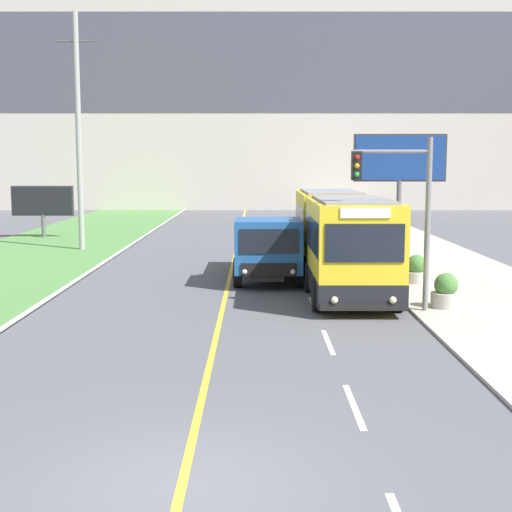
{
  "coord_description": "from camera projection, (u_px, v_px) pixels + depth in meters",
  "views": [
    {
      "loc": [
        1.0,
        -9.06,
        4.3
      ],
      "look_at": [
        1.1,
        13.2,
        1.4
      ],
      "focal_mm": 50.0,
      "sensor_mm": 36.0,
      "label": 1
    }
  ],
  "objects": [
    {
      "name": "planter_round_near",
      "position": [
        442.0,
        292.0,
        20.98
      ],
      "size": [
        0.87,
        0.87,
        1.02
      ],
      "color": "#B7B2A8",
      "rests_on": "sidewalk_right"
    },
    {
      "name": "car_distant",
      "position": [
        307.0,
        224.0,
        43.03
      ],
      "size": [
        1.8,
        4.3,
        1.45
      ],
      "color": "silver",
      "rests_on": "ground_plane"
    },
    {
      "name": "apartment_block_background",
      "position": [
        242.0,
        75.0,
        68.27
      ],
      "size": [
        80.0,
        8.04,
        25.39
      ],
      "color": "beige",
      "rests_on": "ground_plane"
    },
    {
      "name": "lane_marking_centre",
      "position": [
        219.0,
        412.0,
        12.4
      ],
      "size": [
        2.88,
        140.0,
        0.01
      ],
      "color": "gold",
      "rests_on": "ground_plane"
    },
    {
      "name": "traffic_light_mast",
      "position": [
        400.0,
        201.0,
        20.2
      ],
      "size": [
        2.28,
        0.32,
        5.03
      ],
      "color": "slate",
      "rests_on": "ground_plane"
    },
    {
      "name": "dump_truck",
      "position": [
        265.0,
        249.0,
        25.89
      ],
      "size": [
        2.43,
        6.59,
        2.36
      ],
      "color": "black",
      "rests_on": "ground_plane"
    },
    {
      "name": "utility_pole_far",
      "position": [
        75.0,
        132.0,
        34.93
      ],
      "size": [
        1.8,
        0.28,
        11.55
      ],
      "color": "#9E9E99",
      "rests_on": "ground_plane"
    },
    {
      "name": "ground_plane",
      "position": [
        178.0,
        487.0,
        9.53
      ],
      "size": [
        300.0,
        300.0,
        0.0
      ],
      "primitive_type": "plane",
      "color": "#56565B"
    },
    {
      "name": "city_bus",
      "position": [
        336.0,
        239.0,
        25.2
      ],
      "size": [
        2.62,
        11.78,
        3.23
      ],
      "color": "yellow",
      "rests_on": "ground_plane"
    },
    {
      "name": "planter_round_second",
      "position": [
        413.0,
        270.0,
        25.36
      ],
      "size": [
        0.89,
        0.89,
        1.0
      ],
      "color": "#B7B2A8",
      "rests_on": "sidewalk_right"
    },
    {
      "name": "billboard_large",
      "position": [
        396.0,
        163.0,
        34.81
      ],
      "size": [
        4.53,
        0.24,
        5.72
      ],
      "color": "#59595B",
      "rests_on": "ground_plane"
    },
    {
      "name": "billboard_small",
      "position": [
        39.0,
        202.0,
        41.13
      ],
      "size": [
        3.58,
        0.24,
        3.02
      ],
      "color": "#59595B",
      "rests_on": "ground_plane"
    }
  ]
}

